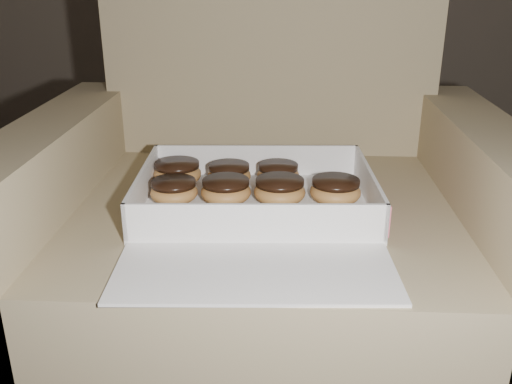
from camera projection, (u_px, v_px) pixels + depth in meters
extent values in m
cube|color=#93825E|center=(265.00, 296.00, 1.11)|extent=(0.71, 0.71, 0.41)
cube|color=#93825E|center=(271.00, 32.00, 1.23)|extent=(0.71, 0.14, 0.51)
cube|color=#93825E|center=(67.00, 260.00, 1.10)|extent=(0.12, 0.71, 0.55)
cube|color=#93825E|center=(470.00, 270.00, 1.06)|extent=(0.12, 0.71, 0.55)
cube|color=white|center=(256.00, 205.00, 0.99)|extent=(0.41, 0.31, 0.01)
cube|color=white|center=(256.00, 160.00, 1.11)|extent=(0.39, 0.02, 0.06)
cube|color=white|center=(256.00, 222.00, 0.84)|extent=(0.39, 0.02, 0.06)
cube|color=white|center=(143.00, 187.00, 0.98)|extent=(0.02, 0.30, 0.06)
cube|color=white|center=(369.00, 187.00, 0.98)|extent=(0.02, 0.30, 0.06)
cube|color=#E75D73|center=(372.00, 187.00, 0.98)|extent=(0.02, 0.29, 0.05)
cube|color=white|center=(255.00, 272.00, 0.78)|extent=(0.39, 0.19, 0.01)
ellipsoid|color=#D98B4B|center=(174.00, 192.00, 0.98)|extent=(0.08, 0.08, 0.04)
cylinder|color=black|center=(174.00, 183.00, 0.97)|extent=(0.08, 0.08, 0.01)
ellipsoid|color=#D98B4B|center=(229.00, 176.00, 1.06)|extent=(0.08, 0.08, 0.04)
cylinder|color=black|center=(229.00, 167.00, 1.05)|extent=(0.08, 0.08, 0.01)
ellipsoid|color=#D98B4B|center=(178.00, 174.00, 1.06)|extent=(0.09, 0.09, 0.04)
cylinder|color=black|center=(177.00, 165.00, 1.05)|extent=(0.08, 0.08, 0.01)
ellipsoid|color=#D98B4B|center=(335.00, 192.00, 0.98)|extent=(0.09, 0.09, 0.04)
cylinder|color=black|center=(336.00, 182.00, 0.97)|extent=(0.08, 0.08, 0.01)
ellipsoid|color=#D98B4B|center=(278.00, 175.00, 1.06)|extent=(0.08, 0.08, 0.04)
cylinder|color=black|center=(278.00, 167.00, 1.06)|extent=(0.07, 0.07, 0.01)
ellipsoid|color=#D98B4B|center=(280.00, 192.00, 0.98)|extent=(0.09, 0.09, 0.04)
cylinder|color=black|center=(280.00, 182.00, 0.97)|extent=(0.08, 0.08, 0.01)
ellipsoid|color=#D98B4B|center=(226.00, 192.00, 0.98)|extent=(0.09, 0.09, 0.04)
cylinder|color=black|center=(226.00, 182.00, 0.97)|extent=(0.08, 0.08, 0.01)
ellipsoid|color=black|center=(278.00, 208.00, 0.96)|extent=(0.01, 0.01, 0.00)
ellipsoid|color=black|center=(290.00, 218.00, 0.92)|extent=(0.01, 0.01, 0.00)
ellipsoid|color=black|center=(219.00, 210.00, 0.95)|extent=(0.01, 0.01, 0.00)
ellipsoid|color=black|center=(155.00, 206.00, 0.97)|extent=(0.01, 0.01, 0.00)
ellipsoid|color=black|center=(171.00, 222.00, 0.91)|extent=(0.01, 0.01, 0.00)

